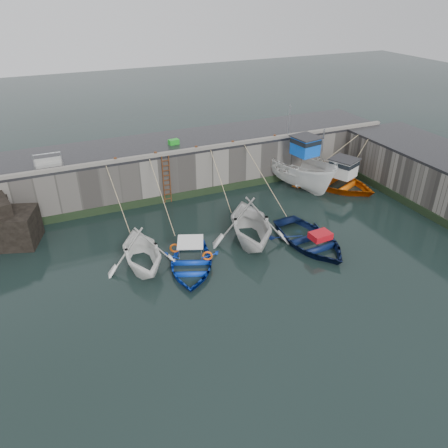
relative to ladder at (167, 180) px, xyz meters
name	(u,v)px	position (x,y,z in m)	size (l,w,h in m)	color
ground	(268,277)	(2.00, -9.91, -1.59)	(120.00, 120.00, 0.00)	black
quay_back	(183,163)	(2.00, 2.59, -0.09)	(30.00, 5.00, 3.00)	slate
road_back	(182,141)	(2.00, 2.59, 1.49)	(30.00, 5.00, 0.16)	black
kerb_back	(194,150)	(2.00, 0.24, 1.67)	(30.00, 0.30, 0.20)	slate
algae_back	(196,193)	(2.00, 0.05, -1.34)	(30.00, 0.08, 0.50)	black
algae_right	(415,207)	(13.96, -7.41, -1.34)	(0.08, 15.00, 0.50)	black
ladder	(167,180)	(0.00, 0.00, 0.00)	(0.51, 0.08, 3.20)	#3F1E0F
boat_near_white	(143,266)	(-3.38, -6.49, -1.59)	(3.91, 4.54, 2.39)	white
boat_near_white_rope	(124,226)	(-3.38, -1.95, -1.59)	(0.04, 4.84, 3.10)	tan
boat_near_blue	(191,267)	(-1.18, -7.64, -1.59)	(3.21, 4.50, 0.93)	#0C36B8
boat_near_blue_rope	(162,223)	(-1.18, -2.53, -1.59)	(0.04, 5.84, 3.10)	tan
boat_near_blacktrim	(250,240)	(2.77, -6.44, -1.59)	(4.60, 5.33, 2.81)	silver
boat_near_blacktrim_rope	(218,207)	(2.77, -1.93, -1.59)	(0.04, 4.79, 3.10)	tan
boat_near_navy	(309,244)	(5.59, -8.17, -1.59)	(3.76, 5.26, 1.09)	#09163D
boat_near_navy_rope	(263,204)	(5.59, -2.79, -1.59)	(0.04, 6.31, 3.10)	tan
boat_far_white	(297,169)	(9.22, -0.97, -0.43)	(3.83, 7.52, 5.77)	white
boat_far_orange	(334,181)	(11.52, -2.29, -1.18)	(6.49, 7.39, 4.27)	#E2600B
fish_crate	(174,142)	(1.23, 2.02, 1.73)	(0.67, 0.41, 0.33)	green
railing	(48,162)	(-6.75, 1.33, 1.77)	(1.60, 1.05, 1.00)	#A5A8AD
bollard_a	(115,160)	(-3.00, 0.34, 1.71)	(0.18, 0.18, 0.28)	#3F1E0F
bollard_b	(156,154)	(-0.50, 0.34, 1.71)	(0.18, 0.18, 0.28)	#3F1E0F
bollard_c	(196,148)	(2.20, 0.34, 1.71)	(0.18, 0.18, 0.28)	#3F1E0F
bollard_d	(233,143)	(4.80, 0.34, 1.71)	(0.18, 0.18, 0.28)	#3F1E0F
bollard_e	(275,137)	(8.00, 0.34, 1.71)	(0.18, 0.18, 0.28)	#3F1E0F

